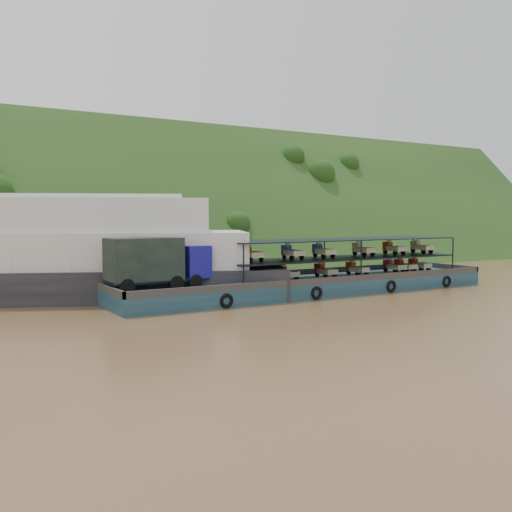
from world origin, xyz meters
TOP-DOWN VIEW (x-y plane):
  - ground at (0.00, 0.00)m, footprint 160.00×160.00m
  - hillside at (0.00, 36.00)m, footprint 140.00×39.60m
  - cargo_barge at (0.56, 1.08)m, footprint 35.00×7.18m
  - passenger_ferry at (-18.69, 10.56)m, footprint 41.18×26.16m

SIDE VIEW (x-z plane):
  - ground at x=0.00m, z-range 0.00..0.00m
  - hillside at x=0.00m, z-range -19.80..19.80m
  - cargo_barge at x=0.56m, z-range -1.24..3.76m
  - passenger_ferry at x=-18.69m, z-range -0.55..7.68m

